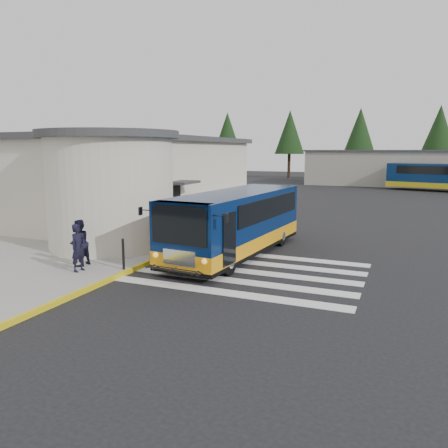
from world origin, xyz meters
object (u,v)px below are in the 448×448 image
at_px(pedestrian_a, 78,248).
at_px(transit_bus, 236,225).
at_px(pedestrian_b, 79,243).
at_px(far_bus_a, 436,176).
at_px(bollard, 123,254).

bearing_deg(pedestrian_a, transit_bus, -34.63).
relative_size(pedestrian_b, far_bus_a, 0.17).
bearing_deg(bollard, pedestrian_b, -172.87).
relative_size(pedestrian_a, far_bus_a, 0.17).
height_order(pedestrian_b, far_bus_a, far_bus_a).
xyz_separation_m(pedestrian_a, bollard, (1.25, 0.75, -0.27)).
distance_m(pedestrian_a, bollard, 1.49).
bearing_deg(transit_bus, far_bus_a, 79.79).
relative_size(transit_bus, pedestrian_a, 5.69).
height_order(pedestrian_a, pedestrian_b, pedestrian_b).
bearing_deg(pedestrian_a, far_bus_a, -14.49).
bearing_deg(far_bus_a, bollard, 178.72).
bearing_deg(transit_bus, bollard, -117.59).
bearing_deg(pedestrian_b, pedestrian_a, 38.99).
relative_size(transit_bus, far_bus_a, 0.94).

